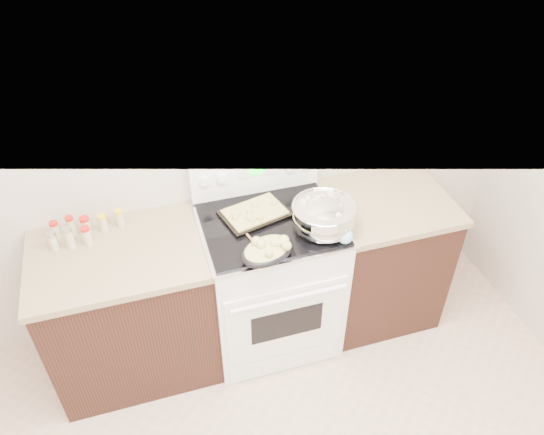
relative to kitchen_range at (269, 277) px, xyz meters
name	(u,v)px	position (x,y,z in m)	size (l,w,h in m)	color
room_shell	(298,358)	(-0.35, -1.42, 1.21)	(4.10, 3.60, 2.75)	beige
counter_left	(131,310)	(-0.83, 0.01, -0.03)	(0.93, 0.67, 0.92)	black
counter_right	(378,256)	(0.73, 0.01, -0.03)	(0.73, 0.67, 0.92)	black
kitchen_range	(269,277)	(0.00, 0.00, 0.00)	(0.78, 0.73, 1.22)	white
mixing_bowl	(324,217)	(0.26, -0.16, 0.53)	(0.36, 0.36, 0.20)	silver
roasting_pan	(268,250)	(-0.09, -0.29, 0.50)	(0.35, 0.30, 0.12)	black
baking_sheet	(254,213)	(-0.07, 0.05, 0.47)	(0.41, 0.33, 0.06)	black
wooden_spoon	(252,249)	(-0.16, -0.22, 0.46)	(0.08, 0.24, 0.04)	#A56B4B
blue_ladle	(345,234)	(0.33, -0.27, 0.49)	(0.15, 0.27, 0.11)	#92CDDA
spice_jars	(80,230)	(-1.00, 0.17, 0.49)	(0.39, 0.15, 0.13)	#BFB28C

